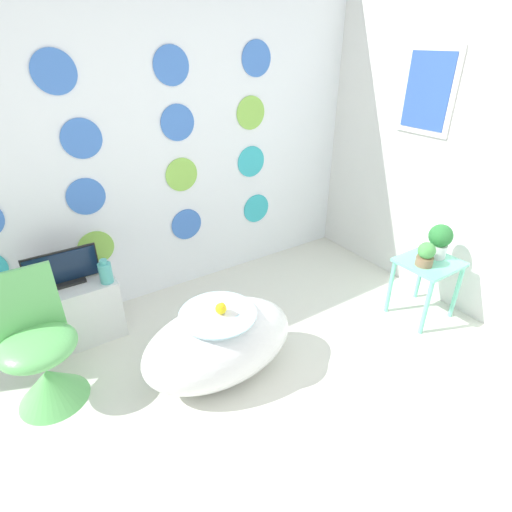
# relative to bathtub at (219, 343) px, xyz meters

# --- Properties ---
(ground_plane) EXTENTS (12.00, 12.00, 0.00)m
(ground_plane) POSITION_rel_bathtub_xyz_m (-0.05, -0.93, -0.25)
(ground_plane) COLOR silver
(wall_back_dotted) EXTENTS (4.88, 0.05, 2.60)m
(wall_back_dotted) POSITION_rel_bathtub_xyz_m (-0.05, 1.14, 1.05)
(wall_back_dotted) COLOR white
(wall_back_dotted) RESTS_ON ground_plane
(wall_right) EXTENTS (0.06, 3.06, 2.60)m
(wall_right) POSITION_rel_bathtub_xyz_m (1.91, 0.10, 1.06)
(wall_right) COLOR silver
(wall_right) RESTS_ON ground_plane
(bathtub) EXTENTS (0.97, 0.56, 0.49)m
(bathtub) POSITION_rel_bathtub_xyz_m (0.00, 0.00, 0.00)
(bathtub) COLOR white
(bathtub) RESTS_ON ground_plane
(rubber_duck) EXTENTS (0.07, 0.07, 0.08)m
(rubber_duck) POSITION_rel_bathtub_xyz_m (0.01, -0.03, 0.28)
(rubber_duck) COLOR yellow
(rubber_duck) RESTS_ON bathtub
(chair) EXTENTS (0.41, 0.41, 0.80)m
(chair) POSITION_rel_bathtub_xyz_m (-0.93, 0.37, 0.02)
(chair) COLOR #66C166
(chair) RESTS_ON ground_plane
(tv_cabinet) EXTENTS (0.59, 0.40, 0.44)m
(tv_cabinet) POSITION_rel_bathtub_xyz_m (-0.67, 0.89, -0.03)
(tv_cabinet) COLOR silver
(tv_cabinet) RESTS_ON ground_plane
(tv) EXTENTS (0.46, 0.12, 0.24)m
(tv) POSITION_rel_bathtub_xyz_m (-0.67, 0.89, 0.30)
(tv) COLOR black
(tv) RESTS_ON tv_cabinet
(vase) EXTENTS (0.09, 0.09, 0.17)m
(vase) POSITION_rel_bathtub_xyz_m (-0.44, 0.76, 0.27)
(vase) COLOR #51B2AD
(vase) RESTS_ON tv_cabinet
(side_table) EXTENTS (0.41, 0.37, 0.47)m
(side_table) POSITION_rel_bathtub_xyz_m (1.58, -0.29, 0.13)
(side_table) COLOR #72D8B7
(side_table) RESTS_ON ground_plane
(potted_plant_left) EXTENTS (0.12, 0.12, 0.18)m
(potted_plant_left) POSITION_rel_bathtub_xyz_m (1.49, -0.31, 0.31)
(potted_plant_left) COLOR #8C6B4C
(potted_plant_left) RESTS_ON side_table
(potted_plant_right) EXTENTS (0.17, 0.17, 0.25)m
(potted_plant_right) POSITION_rel_bathtub_xyz_m (1.68, -0.27, 0.36)
(potted_plant_right) COLOR white
(potted_plant_right) RESTS_ON side_table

